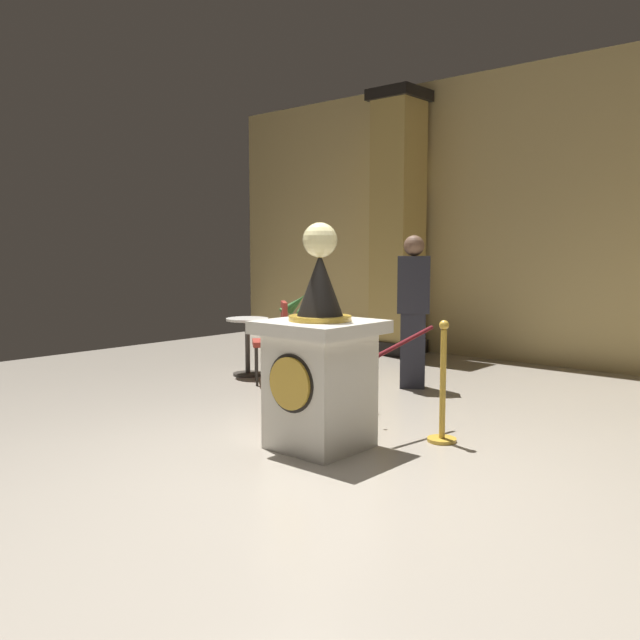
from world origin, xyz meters
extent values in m
plane|color=#9E9384|center=(0.00, 0.00, 0.00)|extent=(12.40, 12.40, 0.00)
cube|color=tan|center=(0.00, 5.27, 2.03)|extent=(12.40, 0.16, 4.06)
cube|color=silver|center=(-0.15, 0.33, 0.46)|extent=(0.66, 0.66, 0.92)
cube|color=silver|center=(-0.15, 0.33, 0.97)|extent=(0.82, 0.82, 0.10)
cylinder|color=gold|center=(-0.15, -0.01, 0.57)|extent=(0.40, 0.03, 0.40)
cylinder|color=black|center=(-0.15, 0.00, 0.57)|extent=(0.45, 0.01, 0.45)
cylinder|color=gold|center=(-0.15, 0.33, 1.04)|extent=(0.49, 0.49, 0.04)
cone|color=black|center=(-0.15, 0.33, 1.30)|extent=(0.36, 0.36, 0.49)
cylinder|color=gold|center=(-0.15, 0.33, 1.54)|extent=(0.03, 0.03, 0.07)
sphere|color=beige|center=(-0.15, 0.33, 1.64)|extent=(0.27, 0.27, 0.27)
cylinder|color=gold|center=(0.50, 1.11, 0.01)|extent=(0.24, 0.24, 0.03)
cylinder|color=gold|center=(0.50, 1.11, 0.46)|extent=(0.05, 0.05, 0.92)
sphere|color=gold|center=(0.50, 1.11, 0.96)|extent=(0.08, 0.08, 0.08)
cylinder|color=gold|center=(-1.07, 1.20, 0.01)|extent=(0.24, 0.24, 0.03)
cylinder|color=gold|center=(-1.07, 1.20, 0.47)|extent=(0.05, 0.05, 0.94)
sphere|color=gold|center=(-1.07, 1.20, 0.98)|extent=(0.08, 0.08, 0.08)
cylinder|color=#591419|center=(0.10, 1.13, 0.79)|extent=(0.08, 0.79, 0.22)
cylinder|color=#591419|center=(-0.68, 1.17, 0.79)|extent=(0.08, 0.79, 0.22)
sphere|color=#591419|center=(-0.29, 1.15, 0.70)|extent=(0.04, 0.04, 0.04)
cube|color=black|center=(-2.49, 4.76, 0.10)|extent=(0.70, 0.70, 0.20)
cube|color=tan|center=(-2.49, 4.76, 1.95)|extent=(0.61, 0.61, 3.90)
cube|color=black|center=(-2.49, 4.76, 3.82)|extent=(0.73, 0.73, 0.16)
cylinder|color=#4C3828|center=(-2.10, 2.31, 0.24)|extent=(0.54, 0.54, 0.47)
cylinder|color=brown|center=(-2.10, 2.31, 0.63)|extent=(0.08, 0.08, 0.32)
cone|color=#387533|center=(-1.93, 2.28, 0.92)|extent=(0.36, 0.17, 0.23)
cone|color=#387533|center=(-2.04, 2.47, 0.92)|extent=(0.19, 0.34, 0.28)
cone|color=#387533|center=(-2.17, 2.46, 0.92)|extent=(0.21, 0.34, 0.28)
cone|color=#387533|center=(-2.27, 2.32, 0.92)|extent=(0.33, 0.12, 0.29)
cone|color=#387533|center=(-2.19, 2.17, 0.92)|extent=(0.25, 0.32, 0.30)
cone|color=#387533|center=(-2.01, 2.16, 0.92)|extent=(0.23, 0.32, 0.31)
cube|color=#26262D|center=(-0.88, 2.75, 0.43)|extent=(0.33, 0.31, 0.86)
cube|color=#26262D|center=(-0.88, 2.75, 1.18)|extent=(0.42, 0.38, 0.64)
sphere|color=brown|center=(-0.88, 2.75, 1.61)|extent=(0.23, 0.23, 0.23)
cylinder|color=#332D28|center=(-2.84, 2.02, 0.01)|extent=(0.37, 0.37, 0.03)
cylinder|color=#332D28|center=(-2.84, 2.02, 0.35)|extent=(0.06, 0.06, 0.71)
cylinder|color=silver|center=(-2.84, 2.02, 0.71)|extent=(0.53, 0.53, 0.03)
cylinder|color=black|center=(-2.52, 1.86, 0.23)|extent=(0.03, 0.03, 0.45)
cylinder|color=black|center=(-2.28, 1.65, 0.23)|extent=(0.03, 0.03, 0.45)
cylinder|color=black|center=(-2.31, 2.10, 0.23)|extent=(0.03, 0.03, 0.45)
cylinder|color=black|center=(-2.07, 1.89, 0.23)|extent=(0.03, 0.03, 0.45)
cube|color=maroon|center=(-2.29, 1.87, 0.48)|extent=(0.56, 0.56, 0.06)
cube|color=maroon|center=(-2.18, 2.00, 0.73)|extent=(0.33, 0.30, 0.45)
camera|label=1|loc=(3.25, -3.55, 1.57)|focal=37.31mm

